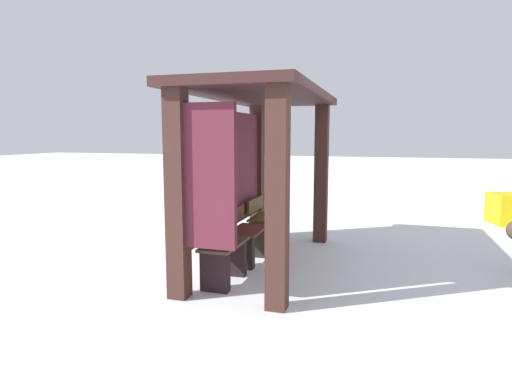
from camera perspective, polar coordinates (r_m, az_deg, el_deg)
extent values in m
plane|color=silver|center=(5.95, 1.12, -9.42)|extent=(60.00, 60.00, 0.00)
cube|color=#40241E|center=(4.20, 2.86, -1.10)|extent=(0.20, 0.20, 2.21)
cube|color=#40241E|center=(7.03, 8.63, 2.31)|extent=(0.20, 0.20, 2.21)
cube|color=#40241E|center=(4.58, -10.35, -0.49)|extent=(0.20, 0.20, 2.21)
cube|color=#40241E|center=(7.26, 0.15, 2.56)|extent=(0.20, 0.20, 2.21)
cube|color=#351C1B|center=(5.72, 1.18, 12.83)|extent=(3.29, 1.48, 0.10)
cube|color=#5C1F2E|center=(5.88, -3.93, 3.42)|extent=(2.69, 0.08, 1.49)
cube|color=#40241E|center=(5.98, -3.68, -4.30)|extent=(2.69, 0.06, 0.08)
cube|color=#5C1F2E|center=(4.41, -6.36, 2.02)|extent=(0.08, 0.59, 1.49)
cube|color=#4E3C2A|center=(5.09, -4.22, -6.91)|extent=(0.78, 0.38, 0.03)
cube|color=#4E3C2A|center=(5.11, -6.02, -4.61)|extent=(0.74, 0.04, 0.20)
cube|color=black|center=(5.42, -3.08, -8.66)|extent=(0.12, 0.32, 0.45)
cube|color=black|center=(4.90, -5.44, -10.45)|extent=(0.12, 0.32, 0.45)
cube|color=#582A1F|center=(5.90, -1.12, -5.06)|extent=(0.78, 0.42, 0.03)
cube|color=#582A1F|center=(5.93, -2.86, -3.10)|extent=(0.74, 0.04, 0.20)
cube|color=black|center=(6.23, -0.28, -6.58)|extent=(0.12, 0.35, 0.43)
cube|color=black|center=(5.69, -2.03, -7.94)|extent=(0.12, 0.35, 0.43)
cube|color=#4C3F17|center=(6.73, 1.21, -3.34)|extent=(0.78, 0.36, 0.03)
cube|color=#4C3F17|center=(6.74, -0.09, -1.63)|extent=(0.74, 0.04, 0.20)
cube|color=#301D1A|center=(7.05, 1.84, -4.84)|extent=(0.12, 0.30, 0.45)
cube|color=#301D1A|center=(6.50, 0.50, -5.89)|extent=(0.12, 0.30, 0.45)
cube|color=yellow|center=(9.80, 30.28, -1.94)|extent=(0.80, 0.69, 0.59)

